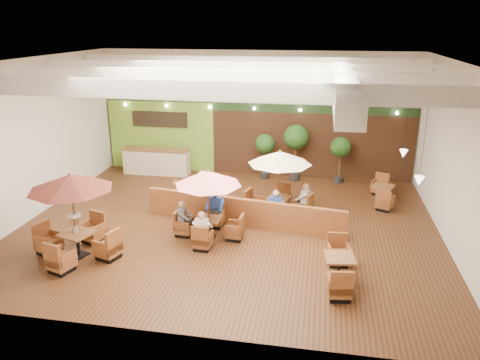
% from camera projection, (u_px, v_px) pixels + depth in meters
% --- Properties ---
extents(room, '(14.04, 14.00, 5.52)m').
position_uv_depth(room, '(242.00, 114.00, 15.99)').
color(room, '#381E0F').
rests_on(room, ground).
extents(service_counter, '(3.00, 0.75, 1.18)m').
position_uv_depth(service_counter, '(157.00, 161.00, 21.37)').
color(service_counter, beige).
rests_on(service_counter, ground).
extents(booth_divider, '(6.98, 1.26, 0.97)m').
position_uv_depth(booth_divider, '(243.00, 212.00, 15.91)').
color(booth_divider, brown).
rests_on(booth_divider, ground).
extents(table_0, '(2.69, 2.69, 2.61)m').
position_uv_depth(table_0, '(73.00, 201.00, 13.43)').
color(table_0, brown).
rests_on(table_0, ground).
extents(table_1, '(2.26, 2.26, 2.32)m').
position_uv_depth(table_1, '(208.00, 191.00, 14.67)').
color(table_1, brown).
rests_on(table_1, ground).
extents(table_2, '(2.50, 2.50, 2.44)m').
position_uv_depth(table_2, '(280.00, 171.00, 16.41)').
color(table_2, brown).
rests_on(table_2, ground).
extents(table_3, '(1.65, 2.40, 1.47)m').
position_uv_depth(table_3, '(198.00, 193.00, 17.82)').
color(table_3, brown).
rests_on(table_3, ground).
extents(table_4, '(0.90, 2.43, 0.89)m').
position_uv_depth(table_4, '(339.00, 269.00, 12.56)').
color(table_4, brown).
rests_on(table_4, ground).
extents(table_5, '(0.99, 2.42, 0.85)m').
position_uv_depth(table_5, '(382.00, 194.00, 18.07)').
color(table_5, brown).
rests_on(table_5, ground).
extents(topiary_0, '(0.87, 0.87, 2.01)m').
position_uv_depth(topiary_0, '(265.00, 146.00, 20.44)').
color(topiary_0, black).
rests_on(topiary_0, ground).
extents(topiary_1, '(1.07, 1.07, 2.48)m').
position_uv_depth(topiary_1, '(296.00, 139.00, 20.10)').
color(topiary_1, black).
rests_on(topiary_1, ground).
extents(topiary_2, '(0.88, 0.88, 2.04)m').
position_uv_depth(topiary_2, '(341.00, 149.00, 19.89)').
color(topiary_2, black).
rests_on(topiary_2, ground).
extents(diner_0, '(0.39, 0.31, 0.81)m').
position_uv_depth(diner_0, '(202.00, 226.00, 14.15)').
color(diner_0, white).
rests_on(diner_0, ground).
extents(diner_1, '(0.42, 0.33, 0.86)m').
position_uv_depth(diner_1, '(215.00, 205.00, 15.71)').
color(diner_1, '#264CA7').
rests_on(diner_1, ground).
extents(diner_2, '(0.28, 0.36, 0.73)m').
position_uv_depth(diner_2, '(183.00, 215.00, 15.09)').
color(diner_2, slate).
rests_on(diner_2, ground).
extents(diner_3, '(0.43, 0.37, 0.83)m').
position_uv_depth(diner_3, '(276.00, 204.00, 15.88)').
color(diner_3, '#264CA7').
rests_on(diner_3, ground).
extents(diner_4, '(0.39, 0.43, 0.80)m').
position_uv_depth(diner_4, '(304.00, 197.00, 16.56)').
color(diner_4, white).
rests_on(diner_4, ground).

